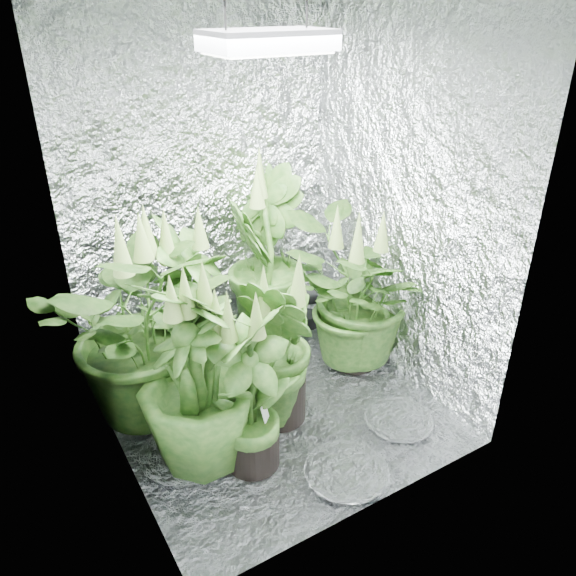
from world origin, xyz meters
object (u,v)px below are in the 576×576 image
(plant_b, at_px, (191,305))
(plant_f, at_px, (251,390))
(plant_g, at_px, (279,350))
(plant_e, at_px, (358,295))
(plant_c, at_px, (262,260))
(circulation_fan, at_px, (303,304))
(plant_d, at_px, (196,376))
(plant_a, at_px, (144,328))
(grow_lamp, at_px, (268,41))

(plant_b, height_order, plant_f, plant_b)
(plant_g, bearing_deg, plant_e, 16.68)
(plant_c, height_order, circulation_fan, plant_c)
(plant_d, distance_m, circulation_fan, 1.37)
(plant_b, bearing_deg, plant_c, 17.73)
(plant_b, distance_m, circulation_fan, 0.91)
(plant_d, bearing_deg, plant_b, 69.65)
(plant_a, height_order, plant_g, plant_a)
(plant_e, bearing_deg, plant_g, -163.32)
(plant_a, xyz_separation_m, plant_e, (1.19, -0.18, -0.06))
(plant_c, distance_m, plant_f, 1.12)
(plant_g, bearing_deg, plant_f, -140.72)
(plant_d, height_order, plant_g, plant_d)
(plant_c, bearing_deg, circulation_fan, -2.34)
(grow_lamp, xyz_separation_m, plant_c, (0.30, 0.64, -1.27))
(plant_d, bearing_deg, plant_g, 9.85)
(plant_d, xyz_separation_m, circulation_fan, (1.07, 0.79, -0.33))
(plant_d, xyz_separation_m, plant_g, (0.47, 0.08, -0.08))
(plant_a, relative_size, circulation_fan, 3.13)
(grow_lamp, bearing_deg, plant_f, -132.96)
(plant_f, xyz_separation_m, plant_g, (0.27, 0.22, -0.02))
(plant_f, height_order, plant_g, plant_f)
(circulation_fan, bearing_deg, plant_e, -70.90)
(grow_lamp, relative_size, plant_a, 0.41)
(grow_lamp, bearing_deg, plant_b, 117.94)
(plant_f, distance_m, plant_g, 0.36)
(plant_b, height_order, plant_d, same)
(plant_c, xyz_separation_m, plant_g, (-0.31, -0.72, -0.14))
(plant_a, bearing_deg, plant_g, -33.81)
(plant_c, relative_size, plant_g, 1.28)
(grow_lamp, distance_m, plant_e, 1.50)
(plant_e, bearing_deg, plant_c, 121.77)
(circulation_fan, bearing_deg, plant_c, -167.66)
(plant_a, bearing_deg, grow_lamp, -27.07)
(plant_b, relative_size, plant_e, 1.07)
(plant_f, bearing_deg, plant_d, 143.69)
(grow_lamp, relative_size, plant_e, 0.51)
(plant_c, bearing_deg, plant_e, -58.23)
(plant_d, xyz_separation_m, plant_e, (1.11, 0.27, -0.03))
(plant_e, xyz_separation_m, circulation_fan, (-0.04, 0.52, -0.30))
(plant_a, bearing_deg, plant_e, -8.64)
(grow_lamp, bearing_deg, plant_d, -161.18)
(plant_f, bearing_deg, plant_g, 39.28)
(circulation_fan, bearing_deg, plant_b, -154.32)
(plant_d, height_order, circulation_fan, plant_d)
(plant_a, bearing_deg, circulation_fan, 16.40)
(plant_b, relative_size, plant_g, 1.14)
(plant_e, height_order, circulation_fan, plant_e)
(grow_lamp, distance_m, circulation_fan, 1.87)
(grow_lamp, distance_m, plant_a, 1.44)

